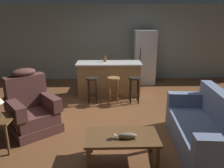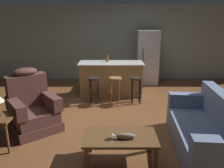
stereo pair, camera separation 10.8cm
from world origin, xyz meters
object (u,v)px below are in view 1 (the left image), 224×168
Objects in this scene: fish_figurine at (125,136)px; kitchen_island at (109,79)px; bar_stool_left at (92,85)px; bar_stool_middle at (114,85)px; recliner_near_lamp at (32,109)px; coffee_table at (122,139)px; couch at (206,130)px; bar_stool_right at (134,85)px; refrigerator at (144,57)px; bottle_tall_green at (105,59)px.

fish_figurine is 0.19× the size of kitchen_island.
bar_stool_left is (-0.43, -0.63, -0.01)m from kitchen_island.
recliner_near_lamp is at bearing -139.62° from bar_stool_middle.
bar_stool_middle reaches higher than fish_figurine.
kitchen_island is at bearing 99.67° from bar_stool_middle.
recliner_near_lamp reaches higher than coffee_table.
kitchen_island is (-0.15, 3.09, 0.11)m from coffee_table.
couch is at bearing -55.93° from bar_stool_middle.
couch is at bearing -66.91° from bar_stool_right.
bar_stool_middle is at bearing 91.90° from fish_figurine.
refrigerator is (1.19, 1.20, 0.40)m from kitchen_island.
bar_stool_left is at bearing -42.38° from couch.
refrigerator is (-0.38, 4.00, 0.54)m from couch.
couch reaches higher than bar_stool_right.
bar_stool_middle is 0.39× the size of refrigerator.
couch is at bearing -84.59° from refrigerator.
refrigerator reaches higher than bottle_tall_green.
bar_stool_right is 3.22× the size of bottle_tall_green.
recliner_near_lamp is 1.76× the size of bar_stool_left.
refrigerator reaches higher than coffee_table.
coffee_table is 1.62× the size of bar_stool_right.
recliner_near_lamp is 0.68× the size of refrigerator.
kitchen_island reaches higher than fish_figurine.
fish_figurine is 0.28× the size of recliner_near_lamp.
fish_figurine is (0.04, -0.08, 0.10)m from coffee_table.
recliner_near_lamp is 2.16m from bar_stool_middle.
refrigerator is at bearing 101.74° from recliner_near_lamp.
coffee_table is at bearing -101.47° from bar_stool_right.
coffee_table is at bearing 16.24° from couch.
refrigerator is at bearing 40.48° from bottle_tall_green.
bar_stool_right is (0.54, 0.00, 0.00)m from bar_stool_middle.
bar_stool_middle is at bearing -51.11° from couch.
recliner_near_lamp reaches higher than bottle_tall_green.
refrigerator is (0.55, 1.83, 0.41)m from bar_stool_right.
bar_stool_right is (2.19, 1.40, 0.05)m from recliner_near_lamp.
coffee_table is 0.62× the size of refrigerator.
bar_stool_right is 1.18m from bottle_tall_green.
bottle_tall_green reaches higher than kitchen_island.
bar_stool_middle is (-0.04, 2.46, 0.11)m from coffee_table.
kitchen_island is at bearing 93.46° from fish_figurine.
bottle_tall_green reaches higher than bar_stool_middle.
bar_stool_right is (0.50, 2.46, 0.11)m from coffee_table.
recliner_near_lamp is 1.76× the size of bar_stool_middle.
recliner_near_lamp is 4.26m from refrigerator.
fish_figurine is at bearing 19.57° from couch.
coffee_table is at bearing -87.20° from kitchen_island.
bar_stool_left is 1.00× the size of bar_stool_middle.
coffee_table is 1.99m from recliner_near_lamp.
bar_stool_left is at bearing -124.60° from kitchen_island.
recliner_near_lamp is (-1.69, 1.05, 0.06)m from coffee_table.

